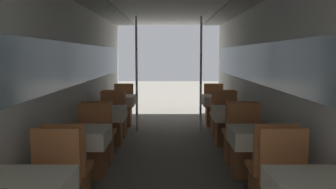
% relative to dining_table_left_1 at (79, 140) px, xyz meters
% --- Properties ---
extents(wall_left, '(0.05, 9.82, 2.27)m').
position_rel_dining_table_left_1_xyz_m(wall_left, '(-0.38, 0.96, 0.58)').
color(wall_left, silver).
rests_on(wall_left, ground_plane).
extents(wall_right, '(0.05, 9.82, 2.27)m').
position_rel_dining_table_left_1_xyz_m(wall_right, '(2.34, 0.96, 0.58)').
color(wall_right, silver).
rests_on(wall_right, ground_plane).
extents(dining_table_left_1, '(0.60, 0.60, 0.71)m').
position_rel_dining_table_left_1_xyz_m(dining_table_left_1, '(0.00, 0.00, 0.00)').
color(dining_table_left_1, '#4C4C51').
rests_on(dining_table_left_1, ground_plane).
extents(chair_left_near_1, '(0.41, 0.41, 0.90)m').
position_rel_dining_table_left_1_xyz_m(chair_left_near_1, '(-0.00, -0.56, -0.30)').
color(chair_left_near_1, '#9C5B31').
rests_on(chair_left_near_1, ground_plane).
extents(chair_left_far_1, '(0.41, 0.41, 0.90)m').
position_rel_dining_table_left_1_xyz_m(chair_left_far_1, '(-0.00, 0.56, -0.30)').
color(chair_left_far_1, '#9C5B31').
rests_on(chair_left_far_1, ground_plane).
extents(dining_table_left_2, '(0.60, 0.60, 0.71)m').
position_rel_dining_table_left_1_xyz_m(dining_table_left_2, '(0.00, 1.66, 0.00)').
color(dining_table_left_2, '#4C4C51').
rests_on(dining_table_left_2, ground_plane).
extents(chair_left_near_2, '(0.41, 0.41, 0.90)m').
position_rel_dining_table_left_1_xyz_m(chair_left_near_2, '(-0.00, 1.10, -0.30)').
color(chair_left_near_2, '#9C5B31').
rests_on(chair_left_near_2, ground_plane).
extents(chair_left_far_2, '(0.41, 0.41, 0.90)m').
position_rel_dining_table_left_1_xyz_m(chair_left_far_2, '(-0.00, 2.22, -0.30)').
color(chair_left_far_2, '#9C5B31').
rests_on(chair_left_far_2, ground_plane).
extents(dining_table_left_3, '(0.60, 0.60, 0.71)m').
position_rel_dining_table_left_1_xyz_m(dining_table_left_3, '(0.00, 3.32, 0.00)').
color(dining_table_left_3, '#4C4C51').
rests_on(dining_table_left_3, ground_plane).
extents(chair_left_near_3, '(0.41, 0.41, 0.90)m').
position_rel_dining_table_left_1_xyz_m(chair_left_near_3, '(-0.00, 2.76, -0.30)').
color(chair_left_near_3, '#9C5B31').
rests_on(chair_left_near_3, ground_plane).
extents(chair_left_far_3, '(0.41, 0.41, 0.90)m').
position_rel_dining_table_left_1_xyz_m(chair_left_far_3, '(-0.00, 3.88, -0.30)').
color(chair_left_far_3, '#9C5B31').
rests_on(chair_left_far_3, ground_plane).
extents(support_pole_left_3, '(0.04, 0.04, 2.27)m').
position_rel_dining_table_left_1_xyz_m(support_pole_left_3, '(0.34, 3.32, 0.55)').
color(support_pole_left_3, silver).
rests_on(support_pole_left_3, ground_plane).
extents(dining_table_right_1, '(0.60, 0.60, 0.71)m').
position_rel_dining_table_left_1_xyz_m(dining_table_right_1, '(1.96, 0.00, 0.00)').
color(dining_table_right_1, '#4C4C51').
rests_on(dining_table_right_1, ground_plane).
extents(chair_right_near_1, '(0.41, 0.41, 0.90)m').
position_rel_dining_table_left_1_xyz_m(chair_right_near_1, '(1.96, -0.56, -0.30)').
color(chair_right_near_1, '#9C5B31').
rests_on(chair_right_near_1, ground_plane).
extents(chair_right_far_1, '(0.41, 0.41, 0.90)m').
position_rel_dining_table_left_1_xyz_m(chair_right_far_1, '(1.96, 0.56, -0.30)').
color(chair_right_far_1, '#9C5B31').
rests_on(chair_right_far_1, ground_plane).
extents(dining_table_right_2, '(0.60, 0.60, 0.71)m').
position_rel_dining_table_left_1_xyz_m(dining_table_right_2, '(1.96, 1.66, 0.00)').
color(dining_table_right_2, '#4C4C51').
rests_on(dining_table_right_2, ground_plane).
extents(chair_right_near_2, '(0.41, 0.41, 0.90)m').
position_rel_dining_table_left_1_xyz_m(chair_right_near_2, '(1.96, 1.10, -0.30)').
color(chair_right_near_2, '#9C5B31').
rests_on(chair_right_near_2, ground_plane).
extents(chair_right_far_2, '(0.41, 0.41, 0.90)m').
position_rel_dining_table_left_1_xyz_m(chair_right_far_2, '(1.96, 2.22, -0.30)').
color(chair_right_far_2, '#9C5B31').
rests_on(chair_right_far_2, ground_plane).
extents(dining_table_right_3, '(0.60, 0.60, 0.71)m').
position_rel_dining_table_left_1_xyz_m(dining_table_right_3, '(1.96, 3.32, 0.00)').
color(dining_table_right_3, '#4C4C51').
rests_on(dining_table_right_3, ground_plane).
extents(chair_right_near_3, '(0.41, 0.41, 0.90)m').
position_rel_dining_table_left_1_xyz_m(chair_right_near_3, '(1.96, 2.76, -0.30)').
color(chair_right_near_3, '#9C5B31').
rests_on(chair_right_near_3, ground_plane).
extents(chair_right_far_3, '(0.41, 0.41, 0.90)m').
position_rel_dining_table_left_1_xyz_m(chair_right_far_3, '(1.96, 3.88, -0.30)').
color(chair_right_far_3, '#9C5B31').
rests_on(chair_right_far_3, ground_plane).
extents(support_pole_right_3, '(0.04, 0.04, 2.27)m').
position_rel_dining_table_left_1_xyz_m(support_pole_right_3, '(1.61, 3.32, 0.55)').
color(support_pole_right_3, silver).
rests_on(support_pole_right_3, ground_plane).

